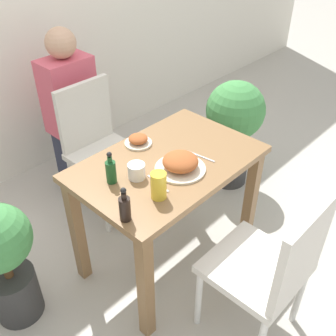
# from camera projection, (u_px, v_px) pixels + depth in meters

# --- Properties ---
(ground_plane) EXTENTS (16.00, 16.00, 0.00)m
(ground_plane) POSITION_uv_depth(u_px,v_px,m) (168.00, 256.00, 2.45)
(ground_plane) COLOR #B7B2A8
(dining_table) EXTENTS (0.97, 0.64, 0.73)m
(dining_table) POSITION_uv_depth(u_px,v_px,m) (168.00, 180.00, 2.10)
(dining_table) COLOR olive
(dining_table) RESTS_ON ground_plane
(chair_near) EXTENTS (0.42, 0.42, 0.89)m
(chair_near) POSITION_uv_depth(u_px,v_px,m) (272.00, 267.00, 1.76)
(chair_near) COLOR silver
(chair_near) RESTS_ON ground_plane
(chair_far) EXTENTS (0.42, 0.42, 0.89)m
(chair_far) POSITION_uv_depth(u_px,v_px,m) (98.00, 143.00, 2.59)
(chair_far) COLOR silver
(chair_far) RESTS_ON ground_plane
(food_plate) EXTENTS (0.25, 0.25, 0.09)m
(food_plate) POSITION_uv_depth(u_px,v_px,m) (180.00, 163.00, 1.93)
(food_plate) COLOR beige
(food_plate) RESTS_ON dining_table
(side_plate) EXTENTS (0.15, 0.15, 0.06)m
(side_plate) POSITION_uv_depth(u_px,v_px,m) (138.00, 140.00, 2.13)
(side_plate) COLOR beige
(side_plate) RESTS_ON dining_table
(drink_cup) EXTENTS (0.08, 0.08, 0.08)m
(drink_cup) POSITION_uv_depth(u_px,v_px,m) (137.00, 171.00, 1.88)
(drink_cup) COLOR white
(drink_cup) RESTS_ON dining_table
(juice_glass) EXTENTS (0.07, 0.07, 0.13)m
(juice_glass) POSITION_uv_depth(u_px,v_px,m) (159.00, 185.00, 1.75)
(juice_glass) COLOR gold
(juice_glass) RESTS_ON dining_table
(sauce_bottle) EXTENTS (0.05, 0.05, 0.17)m
(sauce_bottle) POSITION_uv_depth(u_px,v_px,m) (111.00, 171.00, 1.84)
(sauce_bottle) COLOR #194C23
(sauce_bottle) RESTS_ON dining_table
(condiment_bottle) EXTENTS (0.05, 0.05, 0.17)m
(condiment_bottle) POSITION_uv_depth(u_px,v_px,m) (125.00, 208.00, 1.63)
(condiment_bottle) COLOR black
(condiment_bottle) RESTS_ON dining_table
(fork_utensil) EXTENTS (0.03, 0.16, 0.00)m
(fork_utensil) POSITION_uv_depth(u_px,v_px,m) (158.00, 183.00, 1.86)
(fork_utensil) COLOR silver
(fork_utensil) RESTS_ON dining_table
(spoon_utensil) EXTENTS (0.03, 0.17, 0.00)m
(spoon_utensil) POSITION_uv_depth(u_px,v_px,m) (200.00, 156.00, 2.04)
(spoon_utensil) COLOR silver
(spoon_utensil) RESTS_ON dining_table
(potted_plant_left) EXTENTS (0.33, 0.33, 0.72)m
(potted_plant_left) POSITION_uv_depth(u_px,v_px,m) (3.00, 257.00, 1.89)
(potted_plant_left) COLOR #333333
(potted_plant_left) RESTS_ON ground_plane
(potted_plant_right) EXTENTS (0.42, 0.42, 0.81)m
(potted_plant_right) POSITION_uv_depth(u_px,v_px,m) (234.00, 123.00, 2.80)
(potted_plant_right) COLOR #333333
(potted_plant_right) RESTS_ON ground_plane
(person_figure) EXTENTS (0.34, 0.22, 1.17)m
(person_figure) POSITION_uv_depth(u_px,v_px,m) (72.00, 112.00, 2.77)
(person_figure) COLOR #2D3347
(person_figure) RESTS_ON ground_plane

